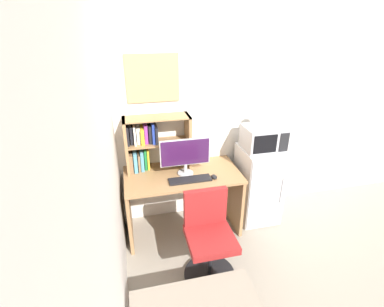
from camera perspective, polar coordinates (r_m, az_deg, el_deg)
The scene contains 12 objects.
wall_back at distance 3.65m, azimuth 17.60°, elevation 8.61°, with size 6.40×0.04×2.60m, color silver.
wall_left at distance 1.70m, azimuth -17.33°, elevation -11.08°, with size 0.04×4.40×2.60m, color silver.
desk at distance 3.21m, azimuth -1.89°, elevation -7.70°, with size 1.27×0.67×0.76m.
hutch_bookshelf at distance 3.11m, azimuth -8.82°, elevation 2.23°, with size 0.72×0.26×0.61m.
monitor at distance 2.98m, azimuth -1.39°, elevation -0.15°, with size 0.54×0.17×0.41m.
keyboard at distance 2.96m, azimuth -0.40°, elevation -5.34°, with size 0.45×0.13×0.02m, color black.
computer_mouse at distance 3.01m, azimuth 4.54°, elevation -4.75°, with size 0.06×0.09×0.03m, color black.
mini_fridge at distance 3.54m, azimuth 13.30°, elevation -6.05°, with size 0.47×0.53×0.95m.
microwave at distance 3.28m, azimuth 14.32°, elevation 3.12°, with size 0.45×0.36×0.27m.
desk_fan at distance 3.19m, azimuth 15.22°, elevation 7.58°, with size 0.15×0.11×0.24m.
desk_chair at distance 2.78m, azimuth 3.43°, elevation -17.46°, with size 0.50×0.50×0.88m.
wall_corkboard at distance 3.03m, azimuth -8.03°, elevation 14.93°, with size 0.55×0.02×0.49m, color tan.
Camera 1 is at (-1.44, -2.98, 2.27)m, focal length 26.18 mm.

